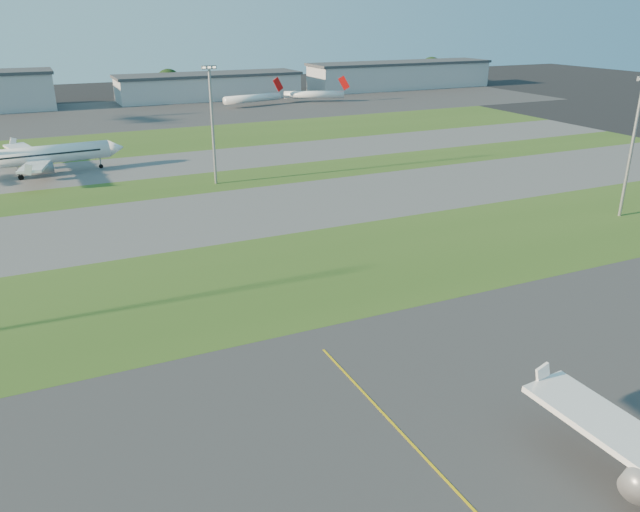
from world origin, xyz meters
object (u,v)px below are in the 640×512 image
light_mast_east (633,138)px  light_mast_centre (212,118)px  mini_jet_near (253,98)px  mini_jet_far (314,94)px  airliner_taxiing (33,156)px

light_mast_east → light_mast_centre: bearing=138.4°
mini_jet_near → mini_jet_far: size_ratio=1.03×
mini_jet_far → light_mast_east: light_mast_east is taller
mini_jet_near → light_mast_east: size_ratio=1.10×
airliner_taxiing → light_mast_east: 129.33m
mini_jet_far → light_mast_east: bearing=-74.9°
airliner_taxiing → mini_jet_far: airliner_taxiing is taller
airliner_taxiing → light_mast_centre: (36.70, -25.74, 10.21)m
airliner_taxiing → light_mast_east: bearing=136.1°
airliner_taxiing → light_mast_centre: size_ratio=1.63×
mini_jet_far → airliner_taxiing: bearing=-121.4°
light_mast_east → mini_jet_near: bearing=94.5°
airliner_taxiing → light_mast_east: light_mast_east is taller
airliner_taxiing → light_mast_centre: light_mast_centre is taller
mini_jet_far → light_mast_centre: (-78.04, -116.89, 11.53)m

